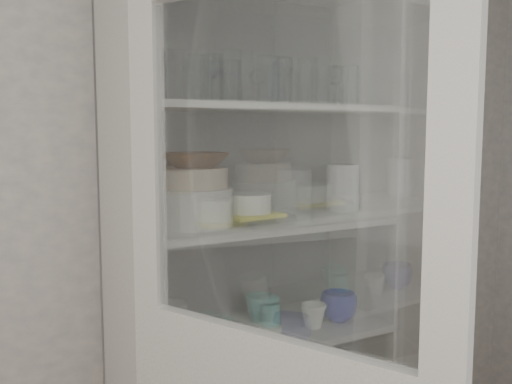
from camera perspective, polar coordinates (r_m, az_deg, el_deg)
wall_back at (r=2.13m, az=-7.69°, el=-1.25°), size 3.60×0.02×2.60m
pantry_cabinet at (r=2.15m, az=-0.83°, el=-10.98°), size 1.00×0.45×2.10m
tumbler_0 at (r=1.72m, az=-10.10°, el=11.30°), size 0.08×0.08×0.14m
tumbler_1 at (r=1.77m, az=-4.41°, el=11.29°), size 0.07×0.07×0.14m
tumbler_2 at (r=1.80m, az=-2.48°, el=11.00°), size 0.08×0.08×0.13m
tumbler_3 at (r=1.89m, az=2.56°, el=11.06°), size 0.09×0.09×0.15m
tumbler_4 at (r=1.87m, az=1.21°, el=11.16°), size 0.10×0.10×0.15m
tumbler_5 at (r=2.01m, az=6.42°, el=10.59°), size 0.09×0.09×0.14m
tumbler_6 at (r=2.02m, az=9.36°, el=10.44°), size 0.07×0.07×0.13m
tumbler_7 at (r=1.83m, az=-11.33°, el=10.79°), size 0.07×0.07×0.13m
tumbler_8 at (r=1.83m, az=-10.88°, el=10.77°), size 0.07×0.07×0.13m
tumbler_9 at (r=1.86m, az=-6.17°, el=11.18°), size 0.10×0.10×0.15m
goblet_0 at (r=1.95m, az=-12.52°, el=11.19°), size 0.08×0.08×0.18m
goblet_1 at (r=2.02m, az=-4.37°, el=11.31°), size 0.08×0.08×0.19m
goblet_2 at (r=2.10m, az=0.27°, el=10.62°), size 0.07×0.07×0.15m
goblet_3 at (r=2.30m, az=7.95°, el=10.60°), size 0.08×0.08×0.18m
plate_stack_front at (r=1.88m, az=-6.10°, el=-1.49°), size 0.25×0.25×0.13m
plate_stack_back at (r=2.05m, az=-6.44°, el=-1.25°), size 0.21×0.21×0.10m
cream_bowl at (r=1.87m, az=-6.13°, el=1.43°), size 0.24×0.24×0.07m
terracotta_bowl at (r=1.86m, az=-6.15°, el=3.22°), size 0.22×0.22×0.05m
glass_platter at (r=1.96m, az=-0.67°, el=-2.71°), size 0.41×0.41×0.02m
yellow_trivet at (r=1.96m, az=-0.67°, el=-2.25°), size 0.20×0.20×0.01m
white_ramekin at (r=1.96m, az=-0.67°, el=-1.11°), size 0.18×0.18×0.07m
grey_bowl_stack at (r=2.26m, az=8.66°, el=0.47°), size 0.13×0.13×0.18m
mug_blue at (r=2.21m, az=8.27°, el=-11.26°), size 0.16×0.16×0.11m
mug_teal at (r=2.18m, az=0.38°, el=-11.54°), size 0.14×0.14×0.10m
mug_white at (r=2.12m, az=5.78°, el=-12.21°), size 0.12×0.12×0.09m
teal_jar at (r=2.15m, az=1.39°, el=-11.84°), size 0.08×0.08×0.10m
measuring_cups at (r=1.92m, az=-6.81°, el=-15.05°), size 0.09×0.09×0.04m
white_canister at (r=1.97m, az=-8.61°, el=-12.92°), size 0.13×0.13×0.14m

